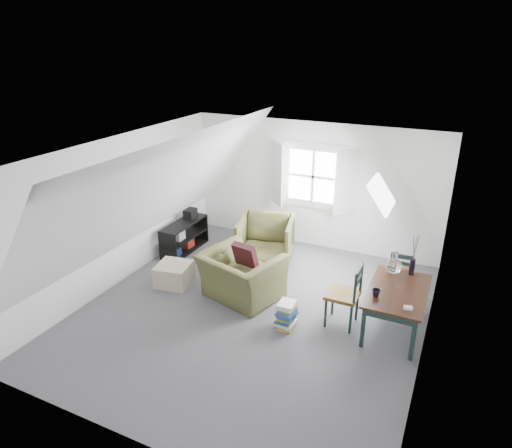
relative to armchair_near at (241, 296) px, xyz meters
The scene contains 24 objects.
floor 0.47m from the armchair_near, 40.81° to the right, with size 5.50×5.50×0.00m, color #545359.
ceiling 2.54m from the armchair_near, 40.81° to the right, with size 5.50×5.50×0.00m, color white.
wall_back 2.77m from the armchair_near, 81.76° to the left, with size 5.00×5.00×0.00m, color white.
wall_front 3.32m from the armchair_near, 83.39° to the right, with size 5.00×5.00×0.00m, color white.
wall_left 2.50m from the armchair_near, behind, with size 5.50×5.50×0.00m, color white.
wall_right 3.13m from the armchair_near, ahead, with size 5.50×5.50×0.00m, color white.
slope_left 2.16m from the armchair_near, 165.67° to the right, with size 5.50×5.50×0.00m, color white.
slope_right 2.62m from the armchair_near, ahead, with size 5.50×5.50×0.00m, color white.
dormer_window 2.80m from the armchair_near, 81.51° to the left, with size 1.71×0.35×1.30m.
skylight 2.77m from the armchair_near, 27.58° to the left, with size 0.55×0.75×0.04m, color white.
armchair_near is the anchor object (origin of this frame).
armchair_far 1.27m from the armchair_near, 96.26° to the left, with size 0.97×1.00×0.91m, color #4D4E27.
throw_pillow 0.71m from the armchair_near, 90.00° to the left, with size 0.40×0.11×0.40m, color #3A0F18.
ottoman 1.26m from the armchair_near, behind, with size 0.55×0.55×0.37m, color #B9AB8C.
dining_table 2.48m from the armchair_near, ahead, with size 0.80×1.33×0.66m.
demijohn 2.47m from the armchair_near, 14.67° to the left, with size 0.24×0.24×0.34m.
vase_twigs 2.72m from the armchair_near, 15.41° to the left, with size 0.08×0.09×0.64m.
cup 2.26m from the armchair_near, ahead, with size 0.11×0.11×0.10m, color black.
paper_box 2.71m from the armchair_near, ahead, with size 0.11×0.07×0.04m, color white.
dining_chair_far 2.63m from the armchair_near, 27.21° to the left, with size 0.37×0.37×0.79m.
dining_chair_near 1.79m from the armchair_near, ahead, with size 0.46×0.46×0.98m.
media_shelf 2.12m from the armchair_near, 149.84° to the left, with size 0.39×1.16×0.59m.
electronics_box 2.36m from the armchair_near, 143.49° to the left, with size 0.19×0.26×0.21m, color black.
magazine_stack 1.11m from the armchair_near, 25.79° to the right, with size 0.30×0.36×0.40m.
Camera 1 is at (2.63, -5.44, 3.97)m, focal length 32.00 mm.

